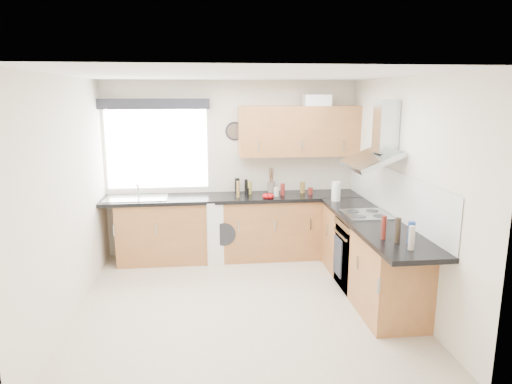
{
  "coord_description": "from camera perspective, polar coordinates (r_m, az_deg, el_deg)",
  "views": [
    {
      "loc": [
        -0.39,
        -4.74,
        2.31
      ],
      "look_at": [
        0.25,
        0.85,
        1.1
      ],
      "focal_mm": 32.0,
      "sensor_mm": 36.0,
      "label": 1
    }
  ],
  "objects": [
    {
      "name": "wall_left",
      "position": [
        5.06,
        -22.56,
        -0.91
      ],
      "size": [
        0.02,
        3.6,
        2.5
      ],
      "primitive_type": "cube",
      "color": "silver",
      "rests_on": "ground_plane"
    },
    {
      "name": "wall_right",
      "position": [
        5.33,
        17.89,
        0.06
      ],
      "size": [
        0.02,
        3.6,
        2.5
      ],
      "primitive_type": "cube",
      "color": "silver",
      "rests_on": "ground_plane"
    },
    {
      "name": "window",
      "position": [
        6.61,
        -12.26,
        5.26
      ],
      "size": [
        1.4,
        0.02,
        1.1
      ],
      "primitive_type": "cube",
      "color": "white",
      "rests_on": "wall_back"
    },
    {
      "name": "jar_0",
      "position": [
        6.38,
        2.55,
        0.01
      ],
      "size": [
        0.07,
        0.07,
        0.12
      ],
      "primitive_type": "cylinder",
      "color": "beige",
      "rests_on": "worktop_back"
    },
    {
      "name": "ceiling",
      "position": [
        4.76,
        -1.9,
        14.41
      ],
      "size": [
        3.6,
        3.6,
        0.02
      ],
      "primitive_type": "cube",
      "color": "white",
      "rests_on": "wall_back"
    },
    {
      "name": "base_cab_corner",
      "position": [
        6.79,
        9.94,
        -4.13
      ],
      "size": [
        0.6,
        0.6,
        0.86
      ],
      "primitive_type": "cube",
      "color": "brown",
      "rests_on": "ground_plane"
    },
    {
      "name": "wall_front",
      "position": [
        3.15,
        0.93,
        -7.56
      ],
      "size": [
        3.6,
        0.02,
        2.5
      ],
      "primitive_type": "cube",
      "color": "silver",
      "rests_on": "ground_plane"
    },
    {
      "name": "jar_5",
      "position": [
        6.29,
        -2.25,
        0.34
      ],
      "size": [
        0.04,
        0.04,
        0.23
      ],
      "primitive_type": "cylinder",
      "color": "olive",
      "rests_on": "worktop_back"
    },
    {
      "name": "kitchen_roll",
      "position": [
        6.18,
        9.98,
        0.08
      ],
      "size": [
        0.14,
        0.14,
        0.26
      ],
      "primitive_type": "cylinder",
      "rotation": [
        0.0,
        0.0,
        0.23
      ],
      "color": "white",
      "rests_on": "worktop_right"
    },
    {
      "name": "hob_plate",
      "position": [
        5.56,
        13.58,
        -2.73
      ],
      "size": [
        0.52,
        0.52,
        0.01
      ],
      "primitive_type": "cube",
      "color": "#A4B0B5",
      "rests_on": "worktop_right"
    },
    {
      "name": "extractor_hood",
      "position": [
        5.44,
        15.02,
        6.03
      ],
      "size": [
        0.52,
        0.78,
        0.66
      ],
      "primitive_type": null,
      "color": "#A4B0B5",
      "rests_on": "wall_right"
    },
    {
      "name": "wall_back",
      "position": [
        6.64,
        -3.08,
        2.93
      ],
      "size": [
        3.6,
        0.02,
        2.5
      ],
      "primitive_type": "cube",
      "color": "silver",
      "rests_on": "ground_plane"
    },
    {
      "name": "bottle_3",
      "position": [
        4.67,
        15.68,
        -4.28
      ],
      "size": [
        0.05,
        0.05,
        0.24
      ],
      "primitive_type": "cylinder",
      "color": "#5D1B13",
      "rests_on": "worktop_right"
    },
    {
      "name": "tomato_cluster",
      "position": [
        6.25,
        1.53,
        -0.51
      ],
      "size": [
        0.16,
        0.16,
        0.06
      ],
      "primitive_type": null,
      "rotation": [
        0.0,
        0.0,
        -0.15
      ],
      "color": "#AA080B",
      "rests_on": "worktop_back"
    },
    {
      "name": "sink",
      "position": [
        6.46,
        -14.74,
        -0.43
      ],
      "size": [
        0.84,
        0.46,
        0.1
      ],
      "primitive_type": null,
      "color": "#A4B0B5",
      "rests_on": "worktop_back"
    },
    {
      "name": "jar_7",
      "position": [
        6.51,
        -0.78,
        0.54
      ],
      "size": [
        0.06,
        0.06,
        0.18
      ],
      "primitive_type": "cylinder",
      "color": "olive",
      "rests_on": "worktop_back"
    },
    {
      "name": "jar_8",
      "position": [
        6.63,
        5.83,
        0.58
      ],
      "size": [
        0.07,
        0.07,
        0.16
      ],
      "primitive_type": "cylinder",
      "color": "olive",
      "rests_on": "worktop_back"
    },
    {
      "name": "storage_box",
      "position": [
        6.64,
        7.09,
        11.11
      ],
      "size": [
        0.23,
        0.19,
        0.1
      ],
      "primitive_type": "cube",
      "rotation": [
        0.0,
        0.0,
        -0.02
      ],
      "color": "red",
      "rests_on": "upper_cabinets"
    },
    {
      "name": "jar_4",
      "position": [
        6.54,
        6.82,
        0.12
      ],
      "size": [
        0.07,
        0.07,
        0.1
      ],
      "primitive_type": "cylinder",
      "color": "maroon",
      "rests_on": "worktop_back"
    },
    {
      "name": "worktop_right",
      "position": [
        5.3,
        14.66,
        -3.88
      ],
      "size": [
        0.62,
        2.42,
        0.05
      ],
      "primitive_type": "cube",
      "color": "black",
      "rests_on": "base_cab_right"
    },
    {
      "name": "oven",
      "position": [
        5.7,
        13.34,
        -7.51
      ],
      "size": [
        0.56,
        0.58,
        0.85
      ],
      "primitive_type": "cube",
      "color": "black",
      "rests_on": "ground_plane"
    },
    {
      "name": "casserole",
      "position": [
        6.53,
        7.59,
        11.31
      ],
      "size": [
        0.37,
        0.27,
        0.15
      ],
      "primitive_type": "cube",
      "rotation": [
        0.0,
        0.0,
        -0.0
      ],
      "color": "white",
      "rests_on": "upper_cabinets"
    },
    {
      "name": "washing_machine",
      "position": [
        6.54,
        -4.16,
        -4.51
      ],
      "size": [
        0.73,
        0.71,
        0.88
      ],
      "primitive_type": "cube",
      "rotation": [
        0.0,
        0.0,
        0.26
      ],
      "color": "white",
      "rests_on": "ground_plane"
    },
    {
      "name": "wall_clock",
      "position": [
        6.56,
        -2.68,
        7.59
      ],
      "size": [
        0.27,
        0.04,
        0.27
      ],
      "primitive_type": "cylinder",
      "rotation": [
        1.57,
        0.0,
        0.0
      ],
      "color": "#202128",
      "rests_on": "wall_back"
    },
    {
      "name": "utensil_pot",
      "position": [
        6.65,
        1.93,
        0.61
      ],
      "size": [
        0.13,
        0.13,
        0.15
      ],
      "primitive_type": "cylinder",
      "rotation": [
        0.0,
        0.0,
        -0.33
      ],
      "color": "slate",
      "rests_on": "worktop_back"
    },
    {
      "name": "jar_1",
      "position": [
        6.4,
        -1.05,
        0.02
      ],
      "size": [
        0.04,
        0.04,
        0.11
      ],
      "primitive_type": "cylinder",
      "color": "black",
      "rests_on": "worktop_back"
    },
    {
      "name": "jar_2",
      "position": [
        6.45,
        3.34,
        0.34
      ],
      "size": [
        0.06,
        0.06,
        0.17
      ],
      "primitive_type": "cylinder",
      "color": "maroon",
      "rests_on": "worktop_back"
    },
    {
      "name": "bottle_0",
      "position": [
        4.59,
        17.31,
        -4.59
      ],
      "size": [
        0.06,
        0.06,
        0.25
      ],
      "primitive_type": "cylinder",
      "color": "black",
      "rests_on": "worktop_right"
    },
    {
      "name": "jar_3",
      "position": [
        6.55,
        -2.36,
        0.78
      ],
      "size": [
        0.07,
        0.07,
        0.22
      ],
      "primitive_type": "cylinder",
      "color": "black",
      "rests_on": "worktop_back"
    },
    {
      "name": "bottle_2",
      "position": [
        4.43,
        18.87,
        -5.45
      ],
      "size": [
        0.06,
        0.06,
        0.22
      ],
      "primitive_type": "cylinder",
      "color": "#B5A89A",
      "rests_on": "worktop_right"
    },
    {
      "name": "upper_cabinets",
      "position": [
        6.52,
        5.4,
        7.6
      ],
      "size": [
        1.7,
        0.35,
        0.7
      ],
      "primitive_type": "cube",
      "color": "brown",
      "rests_on": "wall_back"
    },
    {
      "name": "base_cab_right",
      "position": [
        5.57,
        13.96,
        -7.96
      ],
      "size": [
        0.58,
        2.1,
        0.86
      ],
      "primitive_type": "cube",
      "color": "brown",
      "rests_on": "ground_plane"
    },
    {
      "name": "base_cab_back",
      "position": [
        6.53,
        -3.72,
        -4.61
      ],
      "size": [
        3.0,
        0.58,
        0.86
      ],
      "primitive_type": "cube",
      "color": "brown",
      "rests_on": "ground_plane"
    },
    {
      "name": "bottle_1",
      "position": [
        4.61,
        18.85,
        -4.82
      ],
      "size": [
        0.07,
        0.07,
        0.22
      ],
      "primitive_type": "cylinder",
      "color": "navy",
      "rests_on": "worktop_right"
    },
    {
      "name": "ground_plane",
      "position": [
        5.29,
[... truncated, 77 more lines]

